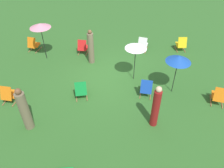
% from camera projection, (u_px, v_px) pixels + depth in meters
% --- Properties ---
extents(ground_plane, '(40.00, 40.00, 0.00)m').
position_uv_depth(ground_plane, '(112.00, 77.00, 10.76)').
color(ground_plane, '#2D6026').
extents(deckchair_1, '(0.59, 0.83, 0.83)m').
position_uv_depth(deckchair_1, '(9.00, 94.00, 9.18)').
color(deckchair_1, olive).
rests_on(deckchair_1, ground).
extents(deckchair_2, '(0.58, 0.82, 0.83)m').
position_uv_depth(deckchair_2, '(83.00, 47.00, 12.27)').
color(deckchair_2, olive).
rests_on(deckchair_2, ground).
extents(deckchair_3, '(0.66, 0.86, 0.83)m').
position_uv_depth(deckchair_3, '(219.00, 96.00, 9.10)').
color(deckchair_3, olive).
rests_on(deckchair_3, ground).
extents(deckchair_4, '(0.49, 0.77, 0.83)m').
position_uv_depth(deckchair_4, '(181.00, 44.00, 12.52)').
color(deckchair_4, olive).
rests_on(deckchair_4, ground).
extents(deckchair_5, '(0.68, 0.87, 0.83)m').
position_uv_depth(deckchair_5, '(143.00, 45.00, 12.49)').
color(deckchair_5, olive).
rests_on(deckchair_5, ground).
extents(deckchair_7, '(0.60, 0.83, 0.83)m').
position_uv_depth(deckchair_7, '(146.00, 88.00, 9.50)').
color(deckchair_7, olive).
rests_on(deckchair_7, ground).
extents(deckchair_10, '(0.65, 0.86, 0.83)m').
position_uv_depth(deckchair_10, '(33.00, 44.00, 12.50)').
color(deckchair_10, olive).
rests_on(deckchair_10, ground).
extents(deckchair_11, '(0.60, 0.83, 0.83)m').
position_uv_depth(deckchair_11, '(81.00, 90.00, 9.40)').
color(deckchair_11, olive).
rests_on(deckchair_11, ground).
extents(umbrella_0, '(1.05, 1.05, 1.99)m').
position_uv_depth(umbrella_0, '(40.00, 26.00, 10.89)').
color(umbrella_0, black).
rests_on(umbrella_0, ground).
extents(umbrella_1, '(1.02, 1.02, 1.85)m').
position_uv_depth(umbrella_1, '(179.00, 59.00, 8.83)').
color(umbrella_1, black).
rests_on(umbrella_1, ground).
extents(umbrella_2, '(0.96, 0.96, 1.87)m').
position_uv_depth(umbrella_2, '(136.00, 46.00, 9.52)').
color(umbrella_2, black).
rests_on(umbrella_2, ground).
extents(person_0, '(0.35, 0.35, 1.85)m').
position_uv_depth(person_0, '(24.00, 110.00, 7.77)').
color(person_0, '#72664C').
rests_on(person_0, ground).
extents(person_1, '(0.44, 0.44, 1.83)m').
position_uv_depth(person_1, '(91.00, 48.00, 11.23)').
color(person_1, '#72664C').
rests_on(person_1, ground).
extents(person_2, '(0.30, 0.30, 1.82)m').
position_uv_depth(person_2, '(156.00, 107.00, 7.88)').
color(person_2, maroon).
rests_on(person_2, ground).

